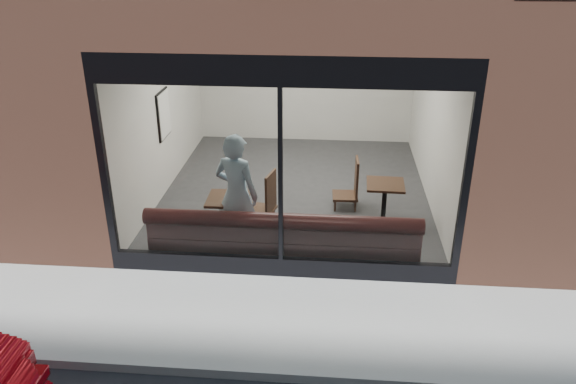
# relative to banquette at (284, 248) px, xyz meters

# --- Properties ---
(ground) EXTENTS (120.00, 120.00, 0.00)m
(ground) POSITION_rel_banquette_xyz_m (0.00, -2.45, -0.23)
(ground) COLOR black
(ground) RESTS_ON ground
(sidewalk_near) EXTENTS (40.00, 2.00, 0.01)m
(sidewalk_near) POSITION_rel_banquette_xyz_m (0.00, -1.45, -0.22)
(sidewalk_near) COLOR gray
(sidewalk_near) RESTS_ON ground
(kerb_near) EXTENTS (40.00, 0.10, 0.12)m
(kerb_near) POSITION_rel_banquette_xyz_m (0.00, -2.50, -0.17)
(kerb_near) COLOR gray
(kerb_near) RESTS_ON ground
(host_building_pier_left) EXTENTS (2.50, 12.00, 3.20)m
(host_building_pier_left) POSITION_rel_banquette_xyz_m (-3.75, 5.55, 1.38)
(host_building_pier_left) COLOR brown
(host_building_pier_left) RESTS_ON ground
(host_building_pier_right) EXTENTS (2.50, 12.00, 3.20)m
(host_building_pier_right) POSITION_rel_banquette_xyz_m (3.75, 5.55, 1.38)
(host_building_pier_right) COLOR brown
(host_building_pier_right) RESTS_ON ground
(host_building_backfill) EXTENTS (5.00, 6.00, 3.20)m
(host_building_backfill) POSITION_rel_banquette_xyz_m (0.00, 8.55, 1.38)
(host_building_backfill) COLOR brown
(host_building_backfill) RESTS_ON ground
(cafe_floor) EXTENTS (6.00, 6.00, 0.00)m
(cafe_floor) POSITION_rel_banquette_xyz_m (0.00, 2.55, -0.21)
(cafe_floor) COLOR #2D2D30
(cafe_floor) RESTS_ON ground
(cafe_ceiling) EXTENTS (6.00, 6.00, 0.00)m
(cafe_ceiling) POSITION_rel_banquette_xyz_m (0.00, 2.55, 2.97)
(cafe_ceiling) COLOR white
(cafe_ceiling) RESTS_ON host_building_upper
(cafe_wall_back) EXTENTS (5.00, 0.00, 5.00)m
(cafe_wall_back) POSITION_rel_banquette_xyz_m (0.00, 5.54, 1.37)
(cafe_wall_back) COLOR silver
(cafe_wall_back) RESTS_ON ground
(cafe_wall_left) EXTENTS (0.00, 6.00, 6.00)m
(cafe_wall_left) POSITION_rel_banquette_xyz_m (-2.49, 2.55, 1.37)
(cafe_wall_left) COLOR silver
(cafe_wall_left) RESTS_ON ground
(cafe_wall_right) EXTENTS (0.00, 6.00, 6.00)m
(cafe_wall_right) POSITION_rel_banquette_xyz_m (2.49, 2.55, 1.37)
(cafe_wall_right) COLOR silver
(cafe_wall_right) RESTS_ON ground
(storefront_kick) EXTENTS (5.00, 0.10, 0.30)m
(storefront_kick) POSITION_rel_banquette_xyz_m (0.00, -0.40, -0.08)
(storefront_kick) COLOR black
(storefront_kick) RESTS_ON ground
(storefront_header) EXTENTS (5.00, 0.10, 0.40)m
(storefront_header) POSITION_rel_banquette_xyz_m (0.00, -0.40, 2.77)
(storefront_header) COLOR black
(storefront_header) RESTS_ON host_building_upper
(storefront_mullion) EXTENTS (0.06, 0.10, 2.50)m
(storefront_mullion) POSITION_rel_banquette_xyz_m (0.00, -0.40, 1.32)
(storefront_mullion) COLOR black
(storefront_mullion) RESTS_ON storefront_kick
(storefront_glass) EXTENTS (4.80, 0.00, 4.80)m
(storefront_glass) POSITION_rel_banquette_xyz_m (0.00, -0.43, 1.33)
(storefront_glass) COLOR white
(storefront_glass) RESTS_ON storefront_kick
(banquette) EXTENTS (4.00, 0.55, 0.45)m
(banquette) POSITION_rel_banquette_xyz_m (0.00, 0.00, 0.00)
(banquette) COLOR #341314
(banquette) RESTS_ON cafe_floor
(person) EXTENTS (0.82, 0.68, 1.93)m
(person) POSITION_rel_banquette_xyz_m (-0.73, 0.26, 0.74)
(person) COLOR #A2C5DB
(person) RESTS_ON cafe_floor
(cafe_table_left) EXTENTS (0.66, 0.66, 0.04)m
(cafe_table_left) POSITION_rel_banquette_xyz_m (-0.93, 0.57, 0.52)
(cafe_table_left) COLOR #312013
(cafe_table_left) RESTS_ON cafe_floor
(cafe_table_right) EXTENTS (0.64, 0.64, 0.04)m
(cafe_table_right) POSITION_rel_banquette_xyz_m (1.59, 1.34, 0.52)
(cafe_table_right) COLOR #312013
(cafe_table_right) RESTS_ON cafe_floor
(cafe_chair_left) EXTENTS (0.56, 0.56, 0.04)m
(cafe_chair_left) POSITION_rel_banquette_xyz_m (-0.51, 1.22, 0.01)
(cafe_chair_left) COLOR #312013
(cafe_chair_left) RESTS_ON cafe_floor
(cafe_chair_right) EXTENTS (0.46, 0.46, 0.04)m
(cafe_chair_right) POSITION_rel_banquette_xyz_m (0.94, 1.91, 0.01)
(cafe_chair_right) COLOR #312013
(cafe_chair_right) RESTS_ON cafe_floor
(wall_poster) EXTENTS (0.02, 0.63, 0.83)m
(wall_poster) POSITION_rel_banquette_xyz_m (-2.45, 2.51, 1.27)
(wall_poster) COLOR white
(wall_poster) RESTS_ON cafe_wall_left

